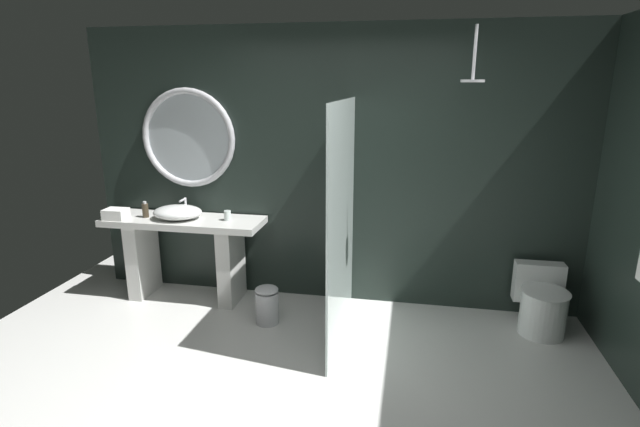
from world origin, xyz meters
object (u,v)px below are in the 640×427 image
(folded_hand_towel, at_px, (116,214))
(round_wall_mirror, at_px, (188,138))
(toilet, at_px, (542,304))
(waste_bin, at_px, (267,304))
(soap_dispenser, at_px, (145,210))
(vessel_sink, at_px, (178,212))
(rain_shower_head, at_px, (473,73))
(tumbler_cup, at_px, (227,216))

(folded_hand_towel, bearing_deg, round_wall_mirror, 31.16)
(toilet, xyz_separation_m, waste_bin, (-2.37, -0.32, -0.07))
(soap_dispenser, relative_size, waste_bin, 0.46)
(vessel_sink, relative_size, rain_shower_head, 1.15)
(soap_dispenser, relative_size, round_wall_mirror, 0.17)
(folded_hand_towel, bearing_deg, waste_bin, -8.49)
(toilet, relative_size, waste_bin, 1.57)
(soap_dispenser, height_order, toilet, soap_dispenser)
(tumbler_cup, bearing_deg, vessel_sink, -176.16)
(soap_dispenser, relative_size, rain_shower_head, 0.39)
(vessel_sink, relative_size, toilet, 0.85)
(toilet, distance_m, folded_hand_towel, 3.97)
(soap_dispenser, xyz_separation_m, folded_hand_towel, (-0.25, -0.11, -0.02))
(toilet, height_order, folded_hand_towel, folded_hand_towel)
(vessel_sink, bearing_deg, waste_bin, -19.97)
(soap_dispenser, relative_size, folded_hand_towel, 0.77)
(rain_shower_head, height_order, waste_bin, rain_shower_head)
(waste_bin, bearing_deg, toilet, 7.77)
(vessel_sink, height_order, tumbler_cup, vessel_sink)
(tumbler_cup, bearing_deg, rain_shower_head, -7.50)
(toilet, bearing_deg, soap_dispenser, 179.70)
(tumbler_cup, height_order, round_wall_mirror, round_wall_mirror)
(vessel_sink, distance_m, round_wall_mirror, 0.73)
(soap_dispenser, bearing_deg, vessel_sink, 2.57)
(tumbler_cup, bearing_deg, round_wall_mirror, 154.46)
(rain_shower_head, distance_m, folded_hand_towel, 3.43)
(folded_hand_towel, bearing_deg, vessel_sink, 12.15)
(toilet, bearing_deg, vessel_sink, 179.42)
(round_wall_mirror, bearing_deg, toilet, -4.89)
(tumbler_cup, distance_m, toilet, 2.92)
(tumbler_cup, relative_size, waste_bin, 0.27)
(vessel_sink, relative_size, folded_hand_towel, 2.27)
(tumbler_cup, xyz_separation_m, folded_hand_towel, (-1.07, -0.16, 0.00))
(round_wall_mirror, xyz_separation_m, rain_shower_head, (2.56, -0.49, 0.59))
(rain_shower_head, distance_m, waste_bin, 2.56)
(toilet, bearing_deg, round_wall_mirror, 175.11)
(vessel_sink, distance_m, rain_shower_head, 2.91)
(round_wall_mirror, xyz_separation_m, folded_hand_towel, (-0.62, -0.37, -0.69))
(soap_dispenser, bearing_deg, round_wall_mirror, 35.49)
(vessel_sink, bearing_deg, tumbler_cup, 3.84)
(rain_shower_head, bearing_deg, toilet, 15.86)
(vessel_sink, relative_size, soap_dispenser, 2.95)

